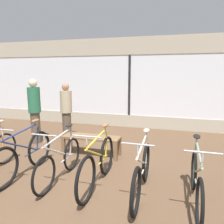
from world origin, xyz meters
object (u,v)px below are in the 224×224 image
Objects in this scene: bicycle_left at (24,155)px; customer_by_window at (66,110)px; display_bench at (91,140)px; bicycle_right at (142,172)px; customer_near_rack at (35,110)px; bicycle_center_left at (60,161)px; bicycle_center_right at (98,164)px; bicycle_far_right at (196,181)px.

customer_by_window is (-0.32, 2.37, 0.48)m from bicycle_left.
bicycle_left reaches higher than display_bench.
customer_near_rack is (-3.32, 1.85, 0.58)m from bicycle_right.
bicycle_center_left is 0.93× the size of bicycle_center_right.
customer_by_window is at bearing 139.56° from display_bench.
bicycle_right is at bearing -29.11° from customer_near_rack.
bicycle_center_left is at bearing 177.96° from bicycle_right.
display_bench is 1.64m from customer_by_window.
bicycle_far_right is 4.27m from customer_by_window.
bicycle_center_right is 0.79m from bicycle_right.
customer_near_rack is 1.08× the size of customer_by_window.
bicycle_center_right is (1.52, 0.03, 0.00)m from bicycle_left.
customer_near_rack is at bearing 166.31° from display_bench.
customer_near_rack is 0.89m from customer_by_window.
bicycle_center_left is at bearing 177.50° from bicycle_far_right.
bicycle_center_left is 0.91× the size of customer_near_rack.
bicycle_left is at bearing -60.83° from customer_near_rack.
bicycle_far_right is 2.69m from display_bench.
bicycle_right is at bearing -2.04° from bicycle_center_left.
bicycle_far_right is at bearing -32.32° from display_bench.
customer_near_rack is (-1.01, 1.82, 0.56)m from bicycle_left.
display_bench is at bearing 136.02° from bicycle_right.
customer_near_rack is at bearing -141.29° from customer_by_window.
display_bench is (-1.44, 1.39, 0.01)m from bicycle_right.
bicycle_center_left is at bearing -45.08° from customer_near_rack.
customer_by_window is at bearing 137.57° from bicycle_right.
bicycle_center_left is 1.53m from bicycle_right.
bicycle_center_right is 3.15m from customer_near_rack.
bicycle_center_right is at bearing -51.79° from customer_by_window.
bicycle_right reaches higher than bicycle_far_right.
bicycle_left is 1.08× the size of bicycle_far_right.
customer_near_rack is (-1.79, 1.79, 0.59)m from bicycle_center_left.
bicycle_center_left is at bearing -93.85° from display_bench.
bicycle_center_right is at bearing 1.09° from bicycle_left.
bicycle_left is 3.14m from bicycle_far_right.
bicycle_center_left and bicycle_far_right have the same top height.
bicycle_right is at bearing -42.43° from customer_by_window.
customer_by_window is (0.69, 0.55, -0.08)m from customer_near_rack.
customer_near_rack reaches higher than bicycle_right.
bicycle_center_right is at bearing 176.14° from bicycle_far_right.
bicycle_center_right is 1.08× the size of bicycle_far_right.
customer_near_rack is at bearing 155.45° from bicycle_far_right.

